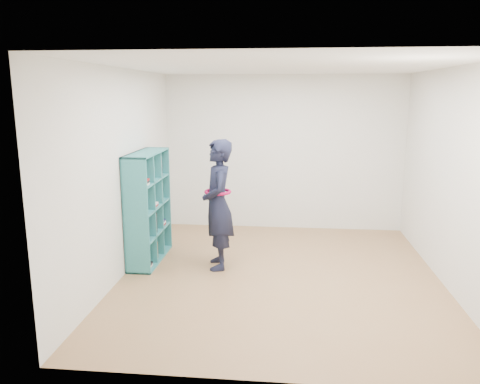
# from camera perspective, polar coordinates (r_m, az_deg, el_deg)

# --- Properties ---
(floor) EXTENTS (4.50, 4.50, 0.00)m
(floor) POSITION_cam_1_polar(r_m,az_deg,el_deg) (6.09, 4.87, -10.20)
(floor) COLOR #936A43
(floor) RESTS_ON ground
(ceiling) EXTENTS (4.50, 4.50, 0.00)m
(ceiling) POSITION_cam_1_polar(r_m,az_deg,el_deg) (5.65, 5.35, 15.02)
(ceiling) COLOR white
(ceiling) RESTS_ON wall_back
(wall_left) EXTENTS (0.02, 4.50, 2.60)m
(wall_left) POSITION_cam_1_polar(r_m,az_deg,el_deg) (6.09, -14.07, 2.21)
(wall_left) COLOR silver
(wall_left) RESTS_ON floor
(wall_right) EXTENTS (0.02, 4.50, 2.60)m
(wall_right) POSITION_cam_1_polar(r_m,az_deg,el_deg) (6.05, 24.41, 1.43)
(wall_right) COLOR silver
(wall_right) RESTS_ON floor
(wall_back) EXTENTS (4.00, 0.02, 2.60)m
(wall_back) POSITION_cam_1_polar(r_m,az_deg,el_deg) (7.96, 5.35, 4.74)
(wall_back) COLOR silver
(wall_back) RESTS_ON floor
(wall_front) EXTENTS (4.00, 0.02, 2.60)m
(wall_front) POSITION_cam_1_polar(r_m,az_deg,el_deg) (3.54, 4.55, -4.40)
(wall_front) COLOR silver
(wall_front) RESTS_ON floor
(bookshelf) EXTENTS (0.33, 1.14, 1.52)m
(bookshelf) POSITION_cam_1_polar(r_m,az_deg,el_deg) (6.56, -11.33, -2.02)
(bookshelf) COLOR #28747C
(bookshelf) RESTS_ON floor
(person) EXTENTS (0.54, 0.70, 1.72)m
(person) POSITION_cam_1_polar(r_m,az_deg,el_deg) (6.14, -2.71, -1.54)
(person) COLOR black
(person) RESTS_ON floor
(smartphone) EXTENTS (0.05, 0.09, 0.13)m
(smartphone) POSITION_cam_1_polar(r_m,az_deg,el_deg) (6.18, -4.08, -0.41)
(smartphone) COLOR silver
(smartphone) RESTS_ON person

